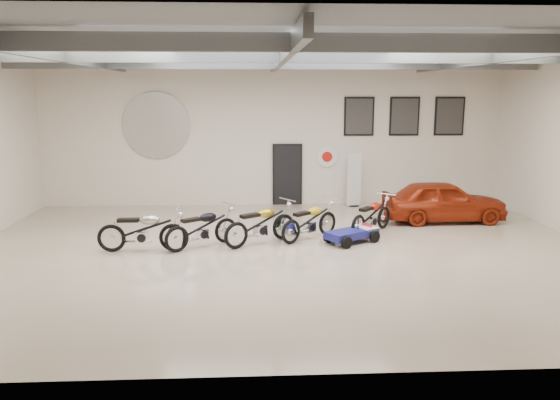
{
  "coord_description": "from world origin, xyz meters",
  "views": [
    {
      "loc": [
        -0.73,
        -13.05,
        3.92
      ],
      "look_at": [
        0.0,
        1.2,
        1.1
      ],
      "focal_mm": 35.0,
      "sensor_mm": 36.0,
      "label": 1
    }
  ],
  "objects_px": {
    "motorcycle_gold": "(260,223)",
    "go_kart": "(356,230)",
    "banner_stand": "(354,180)",
    "motorcycle_black": "(202,227)",
    "motorcycle_yellow": "(310,220)",
    "motorcycle_red": "(372,215)",
    "vintage_car": "(443,201)",
    "motorcycle_silver": "(142,230)"
  },
  "relations": [
    {
      "from": "motorcycle_silver",
      "to": "go_kart",
      "type": "distance_m",
      "value": 5.55
    },
    {
      "from": "motorcycle_silver",
      "to": "motorcycle_black",
      "type": "height_order",
      "value": "motorcycle_silver"
    },
    {
      "from": "motorcycle_black",
      "to": "go_kart",
      "type": "distance_m",
      "value": 4.07
    },
    {
      "from": "motorcycle_gold",
      "to": "banner_stand",
      "type": "bearing_deg",
      "value": 19.9
    },
    {
      "from": "motorcycle_silver",
      "to": "motorcycle_gold",
      "type": "relative_size",
      "value": 1.0
    },
    {
      "from": "banner_stand",
      "to": "vintage_car",
      "type": "height_order",
      "value": "banner_stand"
    },
    {
      "from": "motorcycle_black",
      "to": "motorcycle_gold",
      "type": "height_order",
      "value": "motorcycle_gold"
    },
    {
      "from": "motorcycle_black",
      "to": "go_kart",
      "type": "bearing_deg",
      "value": -30.22
    },
    {
      "from": "motorcycle_red",
      "to": "vintage_car",
      "type": "distance_m",
      "value": 2.85
    },
    {
      "from": "motorcycle_yellow",
      "to": "motorcycle_gold",
      "type": "bearing_deg",
      "value": 157.09
    },
    {
      "from": "go_kart",
      "to": "vintage_car",
      "type": "height_order",
      "value": "vintage_car"
    },
    {
      "from": "motorcycle_yellow",
      "to": "motorcycle_black",
      "type": "bearing_deg",
      "value": 152.86
    },
    {
      "from": "banner_stand",
      "to": "motorcycle_red",
      "type": "bearing_deg",
      "value": -105.82
    },
    {
      "from": "motorcycle_red",
      "to": "motorcycle_silver",
      "type": "bearing_deg",
      "value": 146.58
    },
    {
      "from": "go_kart",
      "to": "vintage_car",
      "type": "xyz_separation_m",
      "value": [
        3.13,
        2.21,
        0.32
      ]
    },
    {
      "from": "motorcycle_gold",
      "to": "motorcycle_black",
      "type": "bearing_deg",
      "value": 154.31
    },
    {
      "from": "motorcycle_silver",
      "to": "motorcycle_black",
      "type": "relative_size",
      "value": 1.06
    },
    {
      "from": "banner_stand",
      "to": "motorcycle_black",
      "type": "xyz_separation_m",
      "value": [
        -4.84,
        -4.92,
        -0.4
      ]
    },
    {
      "from": "vintage_car",
      "to": "go_kart",
      "type": "bearing_deg",
      "value": 123.96
    },
    {
      "from": "motorcycle_black",
      "to": "motorcycle_yellow",
      "type": "height_order",
      "value": "motorcycle_black"
    },
    {
      "from": "banner_stand",
      "to": "go_kart",
      "type": "bearing_deg",
      "value": -112.73
    },
    {
      "from": "motorcycle_black",
      "to": "vintage_car",
      "type": "bearing_deg",
      "value": -15.42
    },
    {
      "from": "vintage_car",
      "to": "motorcycle_silver",
      "type": "bearing_deg",
      "value": 106.98
    },
    {
      "from": "motorcycle_silver",
      "to": "motorcycle_gold",
      "type": "height_order",
      "value": "motorcycle_silver"
    },
    {
      "from": "motorcycle_yellow",
      "to": "banner_stand",
      "type": "bearing_deg",
      "value": 24.99
    },
    {
      "from": "vintage_car",
      "to": "banner_stand",
      "type": "bearing_deg",
      "value": 43.35
    },
    {
      "from": "banner_stand",
      "to": "go_kart",
      "type": "xyz_separation_m",
      "value": [
        -0.79,
        -4.58,
        -0.61
      ]
    },
    {
      "from": "motorcycle_gold",
      "to": "motorcycle_red",
      "type": "xyz_separation_m",
      "value": [
        3.15,
        0.98,
        -0.04
      ]
    },
    {
      "from": "motorcycle_gold",
      "to": "vintage_car",
      "type": "height_order",
      "value": "vintage_car"
    },
    {
      "from": "motorcycle_yellow",
      "to": "vintage_car",
      "type": "distance_m",
      "value": 4.74
    },
    {
      "from": "motorcycle_silver",
      "to": "motorcycle_yellow",
      "type": "distance_m",
      "value": 4.4
    },
    {
      "from": "banner_stand",
      "to": "motorcycle_yellow",
      "type": "distance_m",
      "value": 4.73
    },
    {
      "from": "motorcycle_gold",
      "to": "motorcycle_yellow",
      "type": "xyz_separation_m",
      "value": [
        1.34,
        0.41,
        -0.04
      ]
    },
    {
      "from": "motorcycle_yellow",
      "to": "go_kart",
      "type": "relative_size",
      "value": 1.13
    },
    {
      "from": "banner_stand",
      "to": "motorcycle_red",
      "type": "height_order",
      "value": "banner_stand"
    },
    {
      "from": "motorcycle_yellow",
      "to": "vintage_car",
      "type": "height_order",
      "value": "vintage_car"
    },
    {
      "from": "motorcycle_black",
      "to": "banner_stand",
      "type": "bearing_deg",
      "value": 10.5
    },
    {
      "from": "motorcycle_gold",
      "to": "motorcycle_red",
      "type": "relative_size",
      "value": 1.08
    },
    {
      "from": "banner_stand",
      "to": "motorcycle_silver",
      "type": "xyz_separation_m",
      "value": [
        -6.29,
        -5.22,
        -0.37
      ]
    },
    {
      "from": "motorcycle_yellow",
      "to": "go_kart",
      "type": "height_order",
      "value": "motorcycle_yellow"
    },
    {
      "from": "motorcycle_gold",
      "to": "go_kart",
      "type": "relative_size",
      "value": 1.22
    },
    {
      "from": "motorcycle_yellow",
      "to": "motorcycle_red",
      "type": "height_order",
      "value": "motorcycle_yellow"
    }
  ]
}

